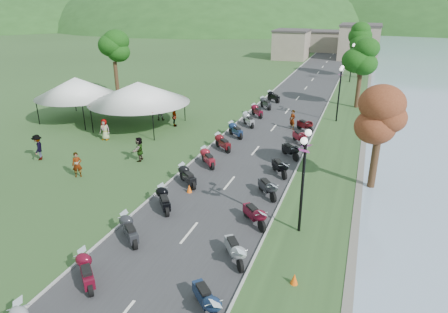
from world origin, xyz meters
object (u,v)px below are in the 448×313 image
(vendor_tent_main, at_px, (140,105))
(pedestrian_b, at_px, (160,120))
(pedestrian_a, at_px, (79,177))
(pedestrian_c, at_px, (40,159))

(vendor_tent_main, relative_size, pedestrian_b, 3.24)
(pedestrian_b, bearing_deg, pedestrian_a, 80.43)
(vendor_tent_main, distance_m, pedestrian_b, 3.18)
(pedestrian_a, height_order, pedestrian_c, pedestrian_c)
(vendor_tent_main, relative_size, pedestrian_a, 3.55)
(vendor_tent_main, height_order, pedestrian_b, vendor_tent_main)
(pedestrian_a, xyz_separation_m, pedestrian_c, (-4.52, 1.50, 0.00))
(pedestrian_a, relative_size, pedestrian_c, 0.90)
(vendor_tent_main, distance_m, pedestrian_a, 11.18)
(vendor_tent_main, xyz_separation_m, pedestrian_b, (0.61, 2.40, -2.00))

